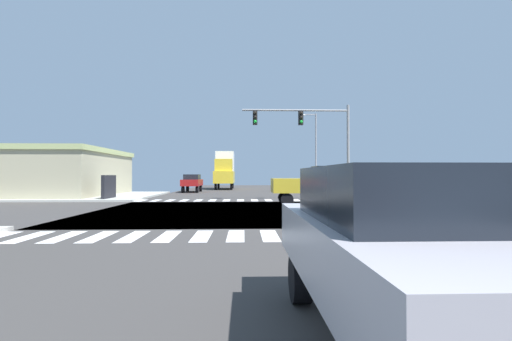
{
  "coord_description": "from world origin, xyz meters",
  "views": [
    {
      "loc": [
        0.48,
        -17.64,
        1.79
      ],
      "look_at": [
        1.4,
        8.49,
        2.15
      ],
      "focal_mm": 24.5,
      "sensor_mm": 36.0,
      "label": 1
    }
  ],
  "objects_px": {
    "traffic_signal_mast": "(307,129)",
    "pickup_queued_1": "(317,183)",
    "street_lamp": "(314,145)",
    "sedan_trailing_4": "(442,186)",
    "box_truck_farside_1": "(225,169)",
    "sedan_leading_3": "(395,242)",
    "bank_building": "(42,173)",
    "sedan_inner_6": "(192,182)"
  },
  "relations": [
    {
      "from": "traffic_signal_mast",
      "to": "pickup_queued_1",
      "type": "bearing_deg",
      "value": -91.84
    },
    {
      "from": "bank_building",
      "to": "street_lamp",
      "type": "bearing_deg",
      "value": 13.93
    },
    {
      "from": "bank_building",
      "to": "pickup_queued_1",
      "type": "relative_size",
      "value": 2.62
    },
    {
      "from": "pickup_queued_1",
      "to": "sedan_leading_3",
      "type": "distance_m",
      "value": 17.93
    },
    {
      "from": "traffic_signal_mast",
      "to": "bank_building",
      "type": "distance_m",
      "value": 22.41
    },
    {
      "from": "traffic_signal_mast",
      "to": "sedan_inner_6",
      "type": "relative_size",
      "value": 1.8
    },
    {
      "from": "sedan_leading_3",
      "to": "sedan_inner_6",
      "type": "bearing_deg",
      "value": 101.71
    },
    {
      "from": "sedan_leading_3",
      "to": "pickup_queued_1",
      "type": "bearing_deg",
      "value": 80.6
    },
    {
      "from": "box_truck_farside_1",
      "to": "sedan_trailing_4",
      "type": "distance_m",
      "value": 28.42
    },
    {
      "from": "pickup_queued_1",
      "to": "sedan_trailing_4",
      "type": "height_order",
      "value": "pickup_queued_1"
    },
    {
      "from": "pickup_queued_1",
      "to": "sedan_leading_3",
      "type": "xyz_separation_m",
      "value": [
        -2.93,
        -17.68,
        -0.17
      ]
    },
    {
      "from": "box_truck_farside_1",
      "to": "sedan_inner_6",
      "type": "xyz_separation_m",
      "value": [
        -3.0,
        -8.17,
        -1.45
      ]
    },
    {
      "from": "sedan_trailing_4",
      "to": "street_lamp",
      "type": "bearing_deg",
      "value": -161.5
    },
    {
      "from": "pickup_queued_1",
      "to": "street_lamp",
      "type": "bearing_deg",
      "value": 169.26
    },
    {
      "from": "street_lamp",
      "to": "box_truck_farside_1",
      "type": "height_order",
      "value": "street_lamp"
    },
    {
      "from": "box_truck_farside_1",
      "to": "sedan_leading_3",
      "type": "height_order",
      "value": "box_truck_farside_1"
    },
    {
      "from": "street_lamp",
      "to": "pickup_queued_1",
      "type": "xyz_separation_m",
      "value": [
        -2.82,
        -14.85,
        -3.6
      ]
    },
    {
      "from": "traffic_signal_mast",
      "to": "bank_building",
      "type": "height_order",
      "value": "traffic_signal_mast"
    },
    {
      "from": "sedan_trailing_4",
      "to": "box_truck_farside_1",
      "type": "bearing_deg",
      "value": -148.77
    },
    {
      "from": "sedan_leading_3",
      "to": "sedan_trailing_4",
      "type": "height_order",
      "value": "same"
    },
    {
      "from": "street_lamp",
      "to": "pickup_queued_1",
      "type": "bearing_deg",
      "value": -100.74
    },
    {
      "from": "box_truck_farside_1",
      "to": "sedan_leading_3",
      "type": "distance_m",
      "value": 42.17
    },
    {
      "from": "traffic_signal_mast",
      "to": "sedan_trailing_4",
      "type": "relative_size",
      "value": 1.8
    },
    {
      "from": "pickup_queued_1",
      "to": "bank_building",
      "type": "bearing_deg",
      "value": -112.37
    },
    {
      "from": "street_lamp",
      "to": "bank_building",
      "type": "bearing_deg",
      "value": -166.07
    },
    {
      "from": "sedan_trailing_4",
      "to": "sedan_inner_6",
      "type": "bearing_deg",
      "value": -132.27
    },
    {
      "from": "traffic_signal_mast",
      "to": "box_truck_farside_1",
      "type": "bearing_deg",
      "value": 108.87
    },
    {
      "from": "traffic_signal_mast",
      "to": "box_truck_farside_1",
      "type": "relative_size",
      "value": 1.07
    },
    {
      "from": "bank_building",
      "to": "sedan_trailing_4",
      "type": "height_order",
      "value": "bank_building"
    },
    {
      "from": "pickup_queued_1",
      "to": "sedan_inner_6",
      "type": "xyz_separation_m",
      "value": [
        -9.93,
        16.1,
        -0.17
      ]
    },
    {
      "from": "street_lamp",
      "to": "sedan_trailing_4",
      "type": "bearing_deg",
      "value": -71.5
    },
    {
      "from": "bank_building",
      "to": "pickup_queued_1",
      "type": "height_order",
      "value": "bank_building"
    },
    {
      "from": "bank_building",
      "to": "sedan_inner_6",
      "type": "relative_size",
      "value": 3.11
    },
    {
      "from": "street_lamp",
      "to": "box_truck_farside_1",
      "type": "distance_m",
      "value": 13.75
    },
    {
      "from": "traffic_signal_mast",
      "to": "pickup_queued_1",
      "type": "distance_m",
      "value": 5.28
    },
    {
      "from": "bank_building",
      "to": "sedan_trailing_4",
      "type": "bearing_deg",
      "value": -16.8
    },
    {
      "from": "traffic_signal_mast",
      "to": "box_truck_farside_1",
      "type": "xyz_separation_m",
      "value": [
        -7.04,
        20.61,
        -2.53
      ]
    },
    {
      "from": "bank_building",
      "to": "sedan_leading_3",
      "type": "height_order",
      "value": "bank_building"
    },
    {
      "from": "street_lamp",
      "to": "pickup_queued_1",
      "type": "relative_size",
      "value": 1.61
    },
    {
      "from": "street_lamp",
      "to": "sedan_inner_6",
      "type": "xyz_separation_m",
      "value": [
        -12.74,
        1.24,
        -3.78
      ]
    },
    {
      "from": "street_lamp",
      "to": "sedan_leading_3",
      "type": "xyz_separation_m",
      "value": [
        -5.74,
        -32.54,
        -3.78
      ]
    },
    {
      "from": "bank_building",
      "to": "pickup_queued_1",
      "type": "bearing_deg",
      "value": -22.37
    }
  ]
}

